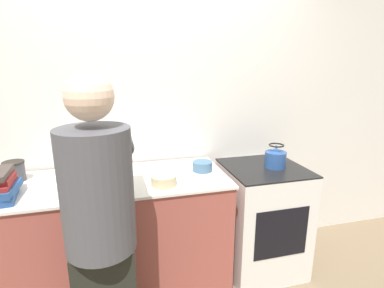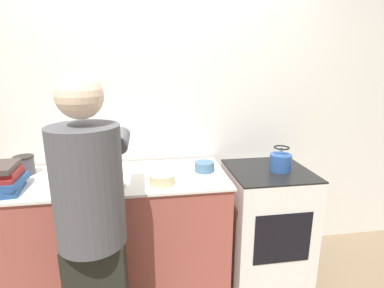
% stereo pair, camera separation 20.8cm
% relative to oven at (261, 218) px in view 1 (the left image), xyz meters
% --- Properties ---
extents(wall_back, '(8.00, 0.05, 2.60)m').
position_rel_oven_xyz_m(wall_back, '(-0.84, 0.41, 0.85)').
color(wall_back, silver).
rests_on(wall_back, ground_plane).
extents(counter, '(1.63, 0.68, 0.90)m').
position_rel_oven_xyz_m(counter, '(-1.17, 0.02, 0.00)').
color(counter, '#9E4C42').
rests_on(counter, ground_plane).
extents(oven, '(0.61, 0.62, 0.90)m').
position_rel_oven_xyz_m(oven, '(0.00, 0.00, 0.00)').
color(oven, silver).
rests_on(oven, ground_plane).
extents(person, '(0.40, 0.64, 1.66)m').
position_rel_oven_xyz_m(person, '(-1.24, -0.56, 0.45)').
color(person, black).
rests_on(person, ground_plane).
extents(cutting_board, '(0.40, 0.26, 0.02)m').
position_rel_oven_xyz_m(cutting_board, '(-1.28, -0.06, 0.46)').
color(cutting_board, silver).
rests_on(cutting_board, counter).
extents(knife, '(0.20, 0.07, 0.01)m').
position_rel_oven_xyz_m(knife, '(-1.23, -0.04, 0.47)').
color(knife, silver).
rests_on(knife, cutting_board).
extents(kettle, '(0.16, 0.16, 0.19)m').
position_rel_oven_xyz_m(kettle, '(0.08, -0.02, 0.53)').
color(kettle, '#284C8C').
rests_on(kettle, oven).
extents(bowl_prep, '(0.15, 0.15, 0.07)m').
position_rel_oven_xyz_m(bowl_prep, '(-0.50, 0.04, 0.49)').
color(bowl_prep, '#426684').
rests_on(bowl_prep, counter).
extents(bowl_mixing, '(0.17, 0.17, 0.07)m').
position_rel_oven_xyz_m(bowl_mixing, '(-0.84, -0.16, 0.49)').
color(bowl_mixing, '#C6B789').
rests_on(bowl_mixing, counter).
extents(canister_jar, '(0.14, 0.14, 0.14)m').
position_rel_oven_xyz_m(canister_jar, '(-1.82, 0.18, 0.52)').
color(canister_jar, '#4C4C51').
rests_on(canister_jar, counter).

